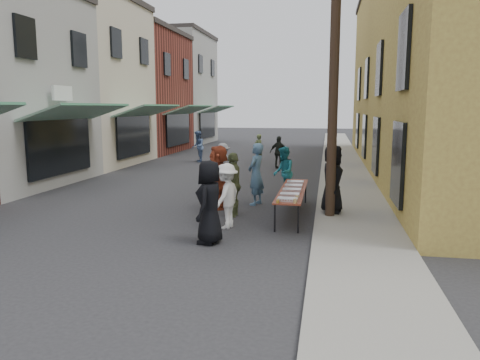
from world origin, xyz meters
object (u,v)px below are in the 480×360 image
(utility_pole_mid, at_px, (332,79))
(utility_pole_far, at_px, (331,88))
(serving_table, at_px, (292,191))
(guest_front_c, at_px, (283,172))
(guest_front_a, at_px, (210,202))
(catering_tray_sausage, at_px, (288,199))
(server, at_px, (332,179))
(utility_pole_near, at_px, (335,52))

(utility_pole_mid, xyz_separation_m, utility_pole_far, (0.00, 12.00, 0.00))
(utility_pole_mid, relative_size, serving_table, 2.25)
(guest_front_c, bearing_deg, guest_front_a, -19.65)
(catering_tray_sausage, relative_size, server, 0.26)
(utility_pole_near, xyz_separation_m, guest_front_a, (-2.70, -2.88, -3.55))
(utility_pole_far, height_order, guest_front_c, utility_pole_far)
(utility_pole_near, xyz_separation_m, serving_table, (-1.06, 0.21, -3.79))
(catering_tray_sausage, bearing_deg, serving_table, 90.00)
(catering_tray_sausage, xyz_separation_m, server, (1.11, 1.83, 0.27))
(utility_pole_near, xyz_separation_m, utility_pole_mid, (0.00, 12.00, 0.00))
(utility_pole_near, relative_size, utility_pole_far, 1.00)
(utility_pole_far, relative_size, server, 4.68)
(utility_pole_mid, relative_size, utility_pole_far, 1.00)
(utility_pole_near, height_order, server, utility_pole_near)
(guest_front_c, bearing_deg, server, 25.07)
(utility_pole_mid, bearing_deg, serving_table, -95.13)
(utility_pole_mid, distance_m, guest_front_a, 15.54)
(utility_pole_near, distance_m, utility_pole_far, 24.00)
(utility_pole_mid, bearing_deg, guest_front_c, -99.72)
(utility_pole_near, bearing_deg, catering_tray_sausage, -126.36)
(utility_pole_far, distance_m, guest_front_c, 21.53)
(serving_table, relative_size, server, 2.08)
(guest_front_a, bearing_deg, server, 145.54)
(utility_pole_mid, distance_m, server, 12.10)
(utility_pole_mid, bearing_deg, utility_pole_near, -90.00)
(serving_table, bearing_deg, guest_front_c, 101.00)
(server, bearing_deg, catering_tray_sausage, 157.26)
(serving_table, height_order, server, server)
(guest_front_a, relative_size, server, 0.99)
(utility_pole_mid, relative_size, catering_tray_sausage, 18.00)
(serving_table, distance_m, server, 1.18)
(utility_pole_near, height_order, utility_pole_mid, same)
(utility_pole_mid, bearing_deg, utility_pole_far, 90.00)
(catering_tray_sausage, bearing_deg, utility_pole_far, 87.62)
(utility_pole_far, bearing_deg, utility_pole_mid, -90.00)
(catering_tray_sausage, height_order, server, server)
(catering_tray_sausage, relative_size, guest_front_c, 0.28)
(utility_pole_mid, distance_m, catering_tray_sausage, 13.98)
(utility_pole_far, relative_size, catering_tray_sausage, 18.00)
(catering_tray_sausage, height_order, guest_front_c, guest_front_c)
(serving_table, bearing_deg, server, 9.38)
(guest_front_a, bearing_deg, guest_front_c, 174.35)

